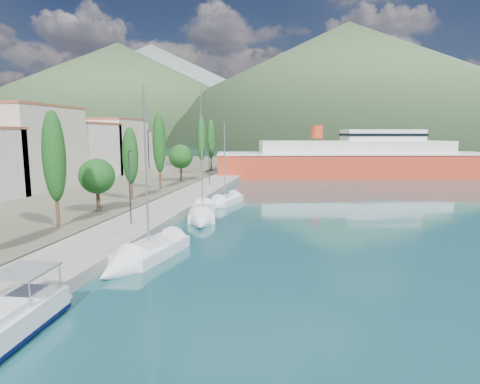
# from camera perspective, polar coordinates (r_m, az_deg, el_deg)

# --- Properties ---
(ground) EXTENTS (1400.00, 1400.00, 0.00)m
(ground) POSITION_cam_1_polar(r_m,az_deg,el_deg) (138.23, 7.54, 4.88)
(ground) COLOR #17484E
(quay) EXTENTS (5.00, 88.00, 0.80)m
(quay) POSITION_cam_1_polar(r_m,az_deg,el_deg) (46.87, -8.37, -1.37)
(quay) COLOR gray
(quay) RESTS_ON ground
(hills_far) EXTENTS (1480.00, 900.00, 180.00)m
(hills_far) POSITION_cam_1_polar(r_m,az_deg,el_deg) (654.03, 22.17, 13.84)
(hills_far) COLOR slate
(hills_far) RESTS_ON ground
(hills_near) EXTENTS (1010.00, 520.00, 115.00)m
(hills_near) POSITION_cam_1_polar(r_m,az_deg,el_deg) (403.27, 23.72, 13.51)
(hills_near) COLOR #385230
(hills_near) RESTS_ON ground
(town_buildings) EXTENTS (9.20, 69.20, 11.30)m
(town_buildings) POSITION_cam_1_polar(r_m,az_deg,el_deg) (66.45, -24.68, 5.29)
(town_buildings) COLOR beige
(town_buildings) RESTS_ON land_strip
(tree_row) EXTENTS (3.81, 62.33, 10.93)m
(tree_row) POSITION_cam_1_polar(r_m,az_deg,el_deg) (54.83, -11.71, 5.58)
(tree_row) COLOR #47301E
(tree_row) RESTS_ON land_strip
(lamp_posts) EXTENTS (0.15, 49.08, 6.06)m
(lamp_posts) POSITION_cam_1_polar(r_m,az_deg,el_deg) (35.55, -14.36, 1.36)
(lamp_posts) COLOR #2D2D33
(lamp_posts) RESTS_ON quay
(sailboat_near) EXTENTS (3.95, 8.83, 12.25)m
(sailboat_near) POSITION_cam_1_polar(r_m,az_deg,el_deg) (26.43, -14.79, -9.38)
(sailboat_near) COLOR silver
(sailboat_near) RESTS_ON ground
(sailboat_mid) EXTENTS (4.56, 9.85, 13.72)m
(sailboat_mid) POSITION_cam_1_polar(r_m,az_deg,el_deg) (38.08, -5.46, -3.69)
(sailboat_mid) COLOR silver
(sailboat_mid) RESTS_ON ground
(sailboat_far) EXTENTS (3.86, 7.39, 10.38)m
(sailboat_far) POSITION_cam_1_polar(r_m,az_deg,el_deg) (46.14, -2.90, -1.58)
(sailboat_far) COLOR silver
(sailboat_far) RESTS_ON ground
(ferry) EXTENTS (52.74, 20.71, 10.25)m
(ferry) POSITION_cam_1_polar(r_m,az_deg,el_deg) (79.81, 15.94, 4.36)
(ferry) COLOR red
(ferry) RESTS_ON ground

